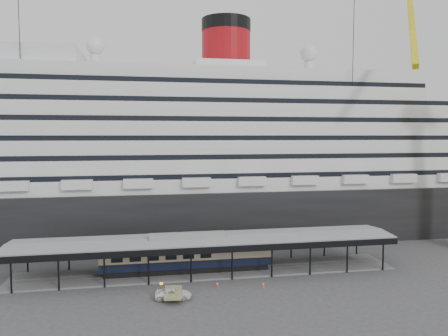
{
  "coord_description": "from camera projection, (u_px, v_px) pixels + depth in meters",
  "views": [
    {
      "loc": [
        -9.3,
        -57.72,
        20.21
      ],
      "look_at": [
        3.06,
        8.0,
        15.19
      ],
      "focal_mm": 35.0,
      "sensor_mm": 36.0,
      "label": 1
    }
  ],
  "objects": [
    {
      "name": "traffic_cone_mid",
      "position": [
        217.0,
        284.0,
        58.14
      ],
      "size": [
        0.4,
        0.4,
        0.75
      ],
      "rotation": [
        0.0,
        0.0,
        -0.03
      ],
      "color": "red",
      "rests_on": "ground"
    },
    {
      "name": "port_truck",
      "position": [
        173.0,
        294.0,
        53.92
      ],
      "size": [
        4.67,
        2.46,
        1.25
      ],
      "primitive_type": "imported",
      "rotation": [
        0.0,
        0.0,
        1.49
      ],
      "color": "white",
      "rests_on": "ground"
    },
    {
      "name": "traffic_cone_right",
      "position": [
        263.0,
        284.0,
        58.18
      ],
      "size": [
        0.41,
        0.41,
        0.68
      ],
      "rotation": [
        0.0,
        0.0,
        -0.2
      ],
      "color": "#DE550C",
      "rests_on": "ground"
    },
    {
      "name": "ground",
      "position": [
        213.0,
        283.0,
        59.79
      ],
      "size": [
        200.0,
        200.0,
        0.0
      ],
      "primitive_type": "plane",
      "color": "#3B3B3E",
      "rests_on": "ground"
    },
    {
      "name": "platform_canopy",
      "position": [
        207.0,
        256.0,
        64.51
      ],
      "size": [
        56.0,
        9.18,
        5.3
      ],
      "color": "slate",
      "rests_on": "ground"
    },
    {
      "name": "cruise_ship",
      "position": [
        188.0,
        144.0,
        89.79
      ],
      "size": [
        130.0,
        30.0,
        43.9
      ],
      "color": "black",
      "rests_on": "ground"
    },
    {
      "name": "traffic_cone_left",
      "position": [
        158.0,
        291.0,
        55.65
      ],
      "size": [
        0.46,
        0.46,
        0.8
      ],
      "rotation": [
        0.0,
        0.0,
        -0.12
      ],
      "color": "#D1520B",
      "rests_on": "ground"
    },
    {
      "name": "pullman_carriage",
      "position": [
        187.0,
        253.0,
        63.92
      ],
      "size": [
        24.96,
        3.5,
        24.49
      ],
      "rotation": [
        0.0,
        0.0,
        -0.01
      ],
      "color": "black",
      "rests_on": "ground"
    }
  ]
}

